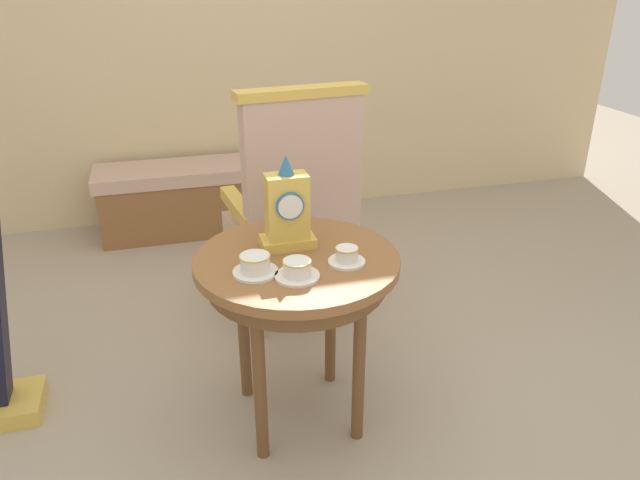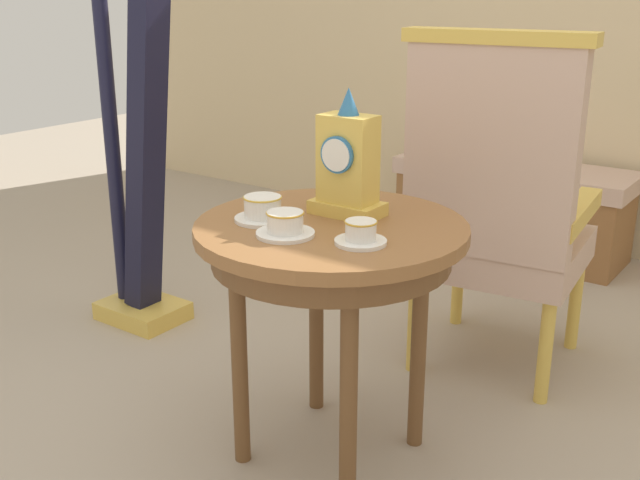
# 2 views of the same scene
# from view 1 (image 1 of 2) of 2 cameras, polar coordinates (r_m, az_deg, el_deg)

# --- Properties ---
(ground_plane) EXTENTS (10.00, 10.00, 0.00)m
(ground_plane) POSITION_cam_1_polar(r_m,az_deg,el_deg) (2.41, -3.12, -16.72)
(ground_plane) COLOR tan
(side_table) EXTENTS (0.71, 0.71, 0.68)m
(side_table) POSITION_cam_1_polar(r_m,az_deg,el_deg) (2.10, -2.19, -3.54)
(side_table) COLOR brown
(side_table) RESTS_ON ground
(teacup_left) EXTENTS (0.15, 0.15, 0.07)m
(teacup_left) POSITION_cam_1_polar(r_m,az_deg,el_deg) (1.95, -6.16, -2.37)
(teacup_left) COLOR white
(teacup_left) RESTS_ON side_table
(teacup_right) EXTENTS (0.14, 0.14, 0.06)m
(teacup_right) POSITION_cam_1_polar(r_m,az_deg,el_deg) (1.91, -2.18, -2.85)
(teacup_right) COLOR white
(teacup_right) RESTS_ON side_table
(teacup_center) EXTENTS (0.13, 0.13, 0.06)m
(teacup_center) POSITION_cam_1_polar(r_m,az_deg,el_deg) (2.01, 2.54, -1.56)
(teacup_center) COLOR white
(teacup_center) RESTS_ON side_table
(mantel_clock) EXTENTS (0.19, 0.11, 0.34)m
(mantel_clock) POSITION_cam_1_polar(r_m,az_deg,el_deg) (2.08, -3.12, 2.76)
(mantel_clock) COLOR gold
(mantel_clock) RESTS_ON side_table
(armchair) EXTENTS (0.60, 0.59, 1.14)m
(armchair) POSITION_cam_1_polar(r_m,az_deg,el_deg) (2.76, -2.45, 3.41)
(armchair) COLOR #CCA893
(armchair) RESTS_ON ground
(window_bench) EXTENTS (1.12, 0.40, 0.44)m
(window_bench) POSITION_cam_1_polar(r_m,az_deg,el_deg) (3.97, -12.38, 3.89)
(window_bench) COLOR #CCA893
(window_bench) RESTS_ON ground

